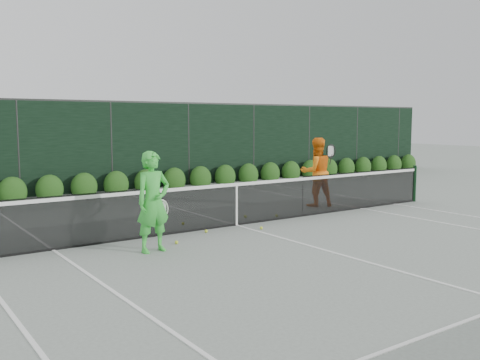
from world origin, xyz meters
TOP-DOWN VIEW (x-y plane):
  - ground at (0.00, 0.00)m, footprint 80.00×80.00m
  - tennis_net at (-0.02, 0.00)m, footprint 12.90×0.10m
  - player_woman at (-2.62, -1.13)m, footprint 0.71×0.51m
  - player_man at (3.40, 1.01)m, footprint 1.11×0.97m
  - court_lines at (0.00, 0.00)m, footprint 11.03×23.83m
  - windscreen_fence at (0.00, -2.71)m, footprint 32.00×21.07m
  - hedge_row at (-0.00, 7.15)m, footprint 31.66×0.65m
  - tennis_balls at (-0.47, 0.04)m, footprint 3.51×1.67m

SIDE VIEW (x-z plane):
  - ground at x=0.00m, z-range 0.00..0.00m
  - court_lines at x=0.00m, z-range 0.00..0.01m
  - tennis_balls at x=-0.47m, z-range 0.00..0.07m
  - hedge_row at x=0.00m, z-range -0.23..0.70m
  - tennis_net at x=-0.02m, z-range 0.00..1.07m
  - player_woman at x=-2.62m, z-range 0.00..1.84m
  - player_man at x=3.40m, z-range 0.00..1.92m
  - windscreen_fence at x=0.00m, z-range -0.02..3.04m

